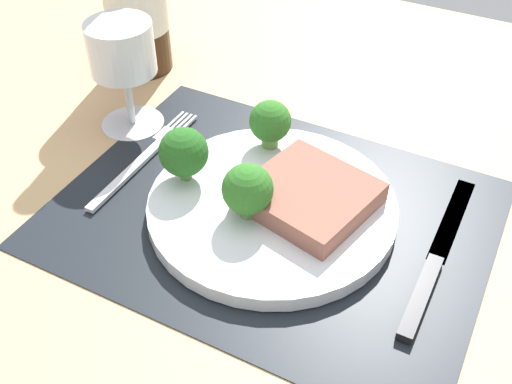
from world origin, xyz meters
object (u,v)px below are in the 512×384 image
object	(u,v)px
steak	(310,195)
wine_glass	(122,56)
plate	(272,207)
fork	(146,157)
knife	(434,263)

from	to	relation	value
steak	wine_glass	xyz separation A→B (cm)	(-25.34, 5.17, 6.21)
plate	wine_glass	distance (cm)	24.28
fork	knife	bearing A→B (deg)	0.14
fork	wine_glass	bearing A→B (deg)	138.79
plate	fork	size ratio (longest dim) A/B	1.30
steak	wine_glass	world-z (taller)	wine_glass
plate	wine_glass	size ratio (longest dim) A/B	1.91
fork	knife	world-z (taller)	knife
plate	knife	size ratio (longest dim) A/B	1.08
plate	knife	world-z (taller)	plate
plate	knife	bearing A→B (deg)	1.85
wine_glass	fork	bearing A→B (deg)	-42.90
steak	fork	world-z (taller)	steak
plate	steak	xyz separation A→B (cm)	(3.40, 1.37, 1.91)
knife	fork	bearing A→B (deg)	176.23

